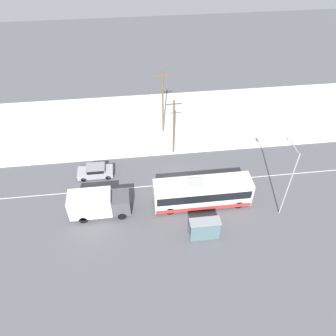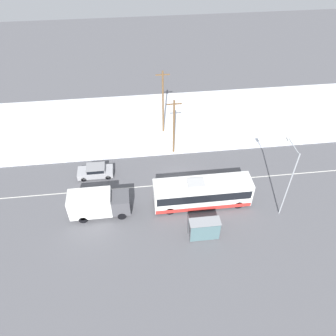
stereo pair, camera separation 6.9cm
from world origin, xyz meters
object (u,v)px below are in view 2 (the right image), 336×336
object	(u,v)px
box_truck	(98,203)
city_bus	(202,193)
utility_pole_roadside	(174,127)
utility_pole_snowlot	(163,102)
sedan_car	(96,171)
streetlamp	(289,175)
bus_shelter	(205,228)
pedestrian_at_stop	(195,223)

from	to	relation	value
box_truck	city_bus	bearing A→B (deg)	0.97
utility_pole_roadside	utility_pole_snowlot	world-z (taller)	utility_pole_snowlot
sedan_car	streetlamp	bearing A→B (deg)	158.76
city_bus	streetlamp	bearing A→B (deg)	-13.24
box_truck	utility_pole_snowlot	bearing A→B (deg)	59.08
city_bus	sedan_car	xyz separation A→B (m)	(-11.85, 5.85, -0.84)
bus_shelter	utility_pole_roadside	bearing A→B (deg)	95.30
bus_shelter	pedestrian_at_stop	bearing A→B (deg)	117.94
box_truck	utility_pole_snowlot	world-z (taller)	utility_pole_snowlot
utility_pole_roadside	utility_pole_snowlot	distance (m)	4.83
city_bus	utility_pole_snowlot	world-z (taller)	utility_pole_snowlot
streetlamp	utility_pole_roadside	world-z (taller)	streetlamp
sedan_car	pedestrian_at_stop	world-z (taller)	pedestrian_at_stop
city_bus	streetlamp	world-z (taller)	streetlamp
streetlamp	bus_shelter	bearing A→B (deg)	-162.16
streetlamp	box_truck	bearing A→B (deg)	174.91
utility_pole_roadside	city_bus	bearing A→B (deg)	-78.06
pedestrian_at_stop	streetlamp	world-z (taller)	streetlamp
sedan_car	pedestrian_at_stop	xyz separation A→B (m)	(10.51, -9.29, 0.23)
box_truck	bus_shelter	xyz separation A→B (m)	(10.56, -4.54, 0.03)
bus_shelter	utility_pole_roadside	xyz separation A→B (m)	(-1.29, 13.91, 2.42)
box_truck	pedestrian_at_stop	world-z (taller)	box_truck
utility_pole_roadside	pedestrian_at_stop	bearing A→B (deg)	-87.25
utility_pole_snowlot	bus_shelter	bearing A→B (deg)	-83.46
sedan_car	city_bus	bearing A→B (deg)	153.72
box_truck	sedan_car	xyz separation A→B (m)	(-0.64, 6.04, -0.84)
box_truck	pedestrian_at_stop	distance (m)	10.41
sedan_car	utility_pole_snowlot	size ratio (longest dim) A/B	0.45
city_bus	pedestrian_at_stop	distance (m)	3.74
city_bus	utility_pole_snowlot	distance (m)	14.50
city_bus	streetlamp	distance (m)	9.09
pedestrian_at_stop	city_bus	bearing A→B (deg)	68.85
utility_pole_roadside	sedan_car	bearing A→B (deg)	-161.46
bus_shelter	streetlamp	xyz separation A→B (m)	(8.77, 2.82, 3.58)
bus_shelter	utility_pole_snowlot	world-z (taller)	utility_pole_snowlot
box_truck	bus_shelter	distance (m)	11.49
pedestrian_at_stop	utility_pole_roadside	size ratio (longest dim) A/B	0.22
city_bus	utility_pole_roadside	bearing A→B (deg)	101.94
bus_shelter	utility_pole_roadside	distance (m)	14.17
pedestrian_at_stop	bus_shelter	world-z (taller)	bus_shelter
sedan_car	utility_pole_roadside	distance (m)	10.95
box_truck	utility_pole_roadside	xyz separation A→B (m)	(9.27, 9.36, 2.45)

